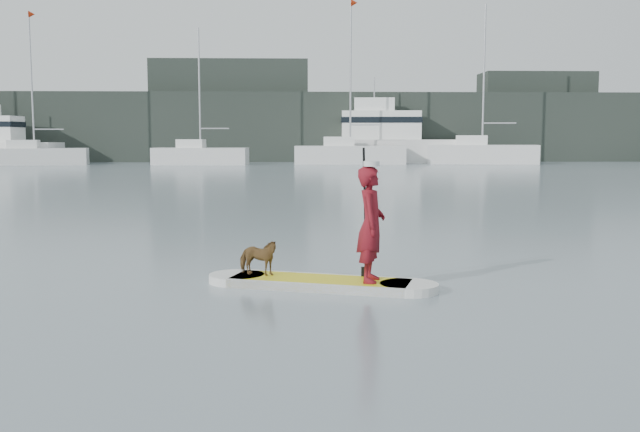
{
  "coord_description": "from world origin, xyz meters",
  "views": [
    {
      "loc": [
        -4.21,
        -11.51,
        2.08
      ],
      "look_at": [
        -3.86,
        -1.73,
        1.0
      ],
      "focal_mm": 40.0,
      "sensor_mm": 36.0,
      "label": 1
    }
  ],
  "objects_px": {
    "paddler": "(371,224)",
    "sailboat_d": "(349,153)",
    "sailboat_c": "(200,155)",
    "paddleboard": "(320,283)",
    "dog": "(258,257)",
    "motor_yacht_a": "(389,139)",
    "sailboat_e": "(481,153)",
    "sailboat_b": "(34,154)"
  },
  "relations": [
    {
      "from": "paddler",
      "to": "sailboat_d",
      "type": "bearing_deg",
      "value": 6.98
    },
    {
      "from": "paddler",
      "to": "sailboat_c",
      "type": "bearing_deg",
      "value": 21.3
    },
    {
      "from": "paddleboard",
      "to": "dog",
      "type": "bearing_deg",
      "value": 180.0
    },
    {
      "from": "dog",
      "to": "motor_yacht_a",
      "type": "height_order",
      "value": "motor_yacht_a"
    },
    {
      "from": "sailboat_e",
      "to": "sailboat_b",
      "type": "bearing_deg",
      "value": -167.01
    },
    {
      "from": "paddleboard",
      "to": "paddler",
      "type": "relative_size",
      "value": 2.02
    },
    {
      "from": "sailboat_c",
      "to": "sailboat_d",
      "type": "relative_size",
      "value": 0.82
    },
    {
      "from": "sailboat_b",
      "to": "sailboat_e",
      "type": "relative_size",
      "value": 0.93
    },
    {
      "from": "dog",
      "to": "sailboat_d",
      "type": "distance_m",
      "value": 46.65
    },
    {
      "from": "dog",
      "to": "sailboat_d",
      "type": "relative_size",
      "value": 0.05
    },
    {
      "from": "sailboat_d",
      "to": "sailboat_e",
      "type": "relative_size",
      "value": 1.02
    },
    {
      "from": "dog",
      "to": "sailboat_c",
      "type": "distance_m",
      "value": 46.33
    },
    {
      "from": "paddleboard",
      "to": "motor_yacht_a",
      "type": "xyz_separation_m",
      "value": [
        7.55,
        49.93,
        1.93
      ]
    },
    {
      "from": "sailboat_b",
      "to": "sailboat_c",
      "type": "relative_size",
      "value": 1.11
    },
    {
      "from": "paddler",
      "to": "sailboat_d",
      "type": "distance_m",
      "value": 47.01
    },
    {
      "from": "sailboat_d",
      "to": "sailboat_e",
      "type": "distance_m",
      "value": 10.66
    },
    {
      "from": "paddleboard",
      "to": "sailboat_c",
      "type": "bearing_deg",
      "value": 117.08
    },
    {
      "from": "dog",
      "to": "sailboat_b",
      "type": "relative_size",
      "value": 0.05
    },
    {
      "from": "sailboat_c",
      "to": "sailboat_e",
      "type": "distance_m",
      "value": 22.38
    },
    {
      "from": "paddleboard",
      "to": "sailboat_b",
      "type": "height_order",
      "value": "sailboat_b"
    },
    {
      "from": "paddleboard",
      "to": "sailboat_c",
      "type": "xyz_separation_m",
      "value": [
        -7.72,
        46.1,
        0.71
      ]
    },
    {
      "from": "dog",
      "to": "sailboat_e",
      "type": "distance_m",
      "value": 49.33
    },
    {
      "from": "sailboat_d",
      "to": "paddler",
      "type": "bearing_deg",
      "value": -89.59
    },
    {
      "from": "sailboat_b",
      "to": "sailboat_c",
      "type": "height_order",
      "value": "sailboat_b"
    },
    {
      "from": "sailboat_b",
      "to": "sailboat_c",
      "type": "distance_m",
      "value": 12.79
    },
    {
      "from": "paddler",
      "to": "motor_yacht_a",
      "type": "xyz_separation_m",
      "value": [
        6.87,
        50.15,
        1.08
      ]
    },
    {
      "from": "sailboat_b",
      "to": "motor_yacht_a",
      "type": "relative_size",
      "value": 0.96
    },
    {
      "from": "sailboat_d",
      "to": "sailboat_c",
      "type": "bearing_deg",
      "value": -172.77
    },
    {
      "from": "motor_yacht_a",
      "to": "paddleboard",
      "type": "bearing_deg",
      "value": -93.74
    },
    {
      "from": "dog",
      "to": "sailboat_e",
      "type": "xyz_separation_m",
      "value": [
        15.52,
        46.82,
        0.52
      ]
    },
    {
      "from": "paddleboard",
      "to": "sailboat_c",
      "type": "relative_size",
      "value": 0.3
    },
    {
      "from": "paddler",
      "to": "dog",
      "type": "height_order",
      "value": "paddler"
    },
    {
      "from": "sailboat_e",
      "to": "motor_yacht_a",
      "type": "distance_m",
      "value": 7.72
    },
    {
      "from": "sailboat_c",
      "to": "motor_yacht_a",
      "type": "distance_m",
      "value": 15.79
    },
    {
      "from": "motor_yacht_a",
      "to": "dog",
      "type": "bearing_deg",
      "value": -94.78
    },
    {
      "from": "paddleboard",
      "to": "paddler",
      "type": "height_order",
      "value": "paddler"
    },
    {
      "from": "dog",
      "to": "sailboat_e",
      "type": "bearing_deg",
      "value": 2.12
    },
    {
      "from": "paddleboard",
      "to": "sailboat_d",
      "type": "bearing_deg",
      "value": 102.69
    },
    {
      "from": "paddleboard",
      "to": "paddler",
      "type": "bearing_deg",
      "value": 0.0
    },
    {
      "from": "sailboat_b",
      "to": "sailboat_e",
      "type": "bearing_deg",
      "value": -8.93
    },
    {
      "from": "sailboat_b",
      "to": "sailboat_d",
      "type": "relative_size",
      "value": 0.91
    },
    {
      "from": "sailboat_d",
      "to": "motor_yacht_a",
      "type": "height_order",
      "value": "sailboat_d"
    }
  ]
}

